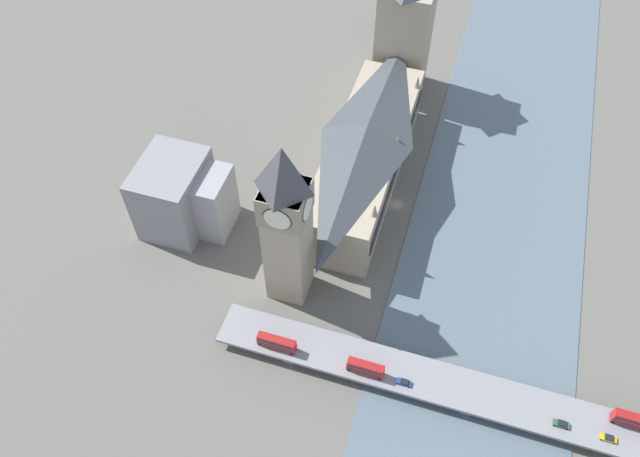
% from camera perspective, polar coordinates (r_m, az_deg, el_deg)
% --- Properties ---
extents(ground_plane, '(600.00, 600.00, 0.00)m').
position_cam_1_polar(ground_plane, '(227.33, 7.10, 2.19)').
color(ground_plane, '#605E56').
extents(river_water, '(59.59, 360.00, 0.30)m').
position_cam_1_polar(river_water, '(227.41, 15.88, 0.09)').
color(river_water, slate).
rests_on(river_water, ground_plane).
extents(parliament_hall, '(23.99, 85.46, 28.07)m').
position_cam_1_polar(parliament_hall, '(224.07, 4.22, 6.86)').
color(parliament_hall, tan).
rests_on(parliament_hall, ground_plane).
extents(clock_tower, '(13.30, 13.30, 63.26)m').
position_cam_1_polar(clock_tower, '(177.40, -3.09, 0.59)').
color(clock_tower, tan).
rests_on(clock_tower, ground_plane).
extents(victoria_tower, '(19.84, 19.84, 59.63)m').
position_cam_1_polar(victoria_tower, '(258.53, 7.74, 17.54)').
color(victoria_tower, tan).
rests_on(victoria_tower, ground_plane).
extents(road_bridge, '(151.18, 13.23, 4.53)m').
position_cam_1_polar(road_bridge, '(188.43, 13.53, -14.34)').
color(road_bridge, slate).
rests_on(road_bridge, ground_plane).
extents(double_decker_bus_lead, '(11.85, 2.57, 4.76)m').
position_cam_1_polar(double_decker_bus_lead, '(186.80, -3.99, -10.34)').
color(double_decker_bus_lead, red).
rests_on(double_decker_bus_lead, road_bridge).
extents(double_decker_bus_mid, '(10.14, 2.60, 4.92)m').
position_cam_1_polar(double_decker_bus_mid, '(195.90, 26.62, -15.36)').
color(double_decker_bus_mid, red).
rests_on(double_decker_bus_mid, road_bridge).
extents(double_decker_bus_rear, '(10.94, 2.60, 4.61)m').
position_cam_1_polar(double_decker_bus_rear, '(183.31, 4.19, -12.57)').
color(double_decker_bus_rear, red).
rests_on(double_decker_bus_rear, road_bridge).
extents(car_northbound_lead, '(4.29, 1.89, 1.50)m').
position_cam_1_polar(car_northbound_lead, '(190.16, 21.20, -16.31)').
color(car_northbound_lead, '#2D5638').
rests_on(car_northbound_lead, road_bridge).
extents(car_northbound_tail, '(4.27, 1.83, 1.32)m').
position_cam_1_polar(car_northbound_tail, '(184.62, 7.68, -13.75)').
color(car_northbound_tail, navy).
rests_on(car_northbound_tail, road_bridge).
extents(car_southbound_lead, '(4.35, 1.92, 1.27)m').
position_cam_1_polar(car_southbound_lead, '(193.45, 24.87, -16.99)').
color(car_southbound_lead, gold).
rests_on(car_southbound_lead, road_bridge).
extents(city_block_west, '(20.19, 25.68, 26.70)m').
position_cam_1_polar(city_block_west, '(216.75, -13.19, 3.06)').
color(city_block_west, gray).
rests_on(city_block_west, ground_plane).
extents(city_block_center, '(28.55, 16.24, 24.09)m').
position_cam_1_polar(city_block_center, '(216.80, -11.83, 2.90)').
color(city_block_center, '#939399').
rests_on(city_block_center, ground_plane).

